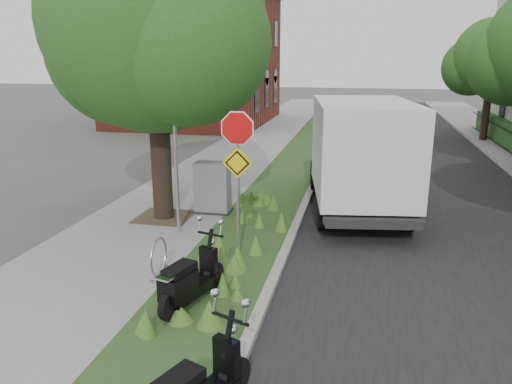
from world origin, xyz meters
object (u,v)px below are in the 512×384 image
scooter_near (186,286)px  utility_cabinet (213,188)px  sign_assembly (238,155)px  box_truck (359,151)px

scooter_near → utility_cabinet: bearing=102.3°
sign_assembly → utility_cabinet: size_ratio=2.35×
scooter_near → utility_cabinet: utility_cabinet is taller
sign_assembly → scooter_near: size_ratio=1.85×
sign_assembly → utility_cabinet: (-1.47, 2.96, -1.55)m
scooter_near → box_truck: bearing=67.9°
box_truck → utility_cabinet: box_truck is taller
box_truck → utility_cabinet: bearing=-161.7°
sign_assembly → scooter_near: sign_assembly is taller
sign_assembly → box_truck: sign_assembly is taller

